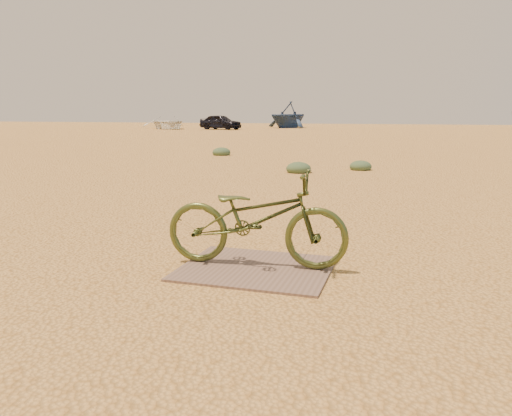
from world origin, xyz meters
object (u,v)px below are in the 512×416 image
(plywood_board, at_px, (256,268))
(boat_near_left, at_px, (168,123))
(bicycle, at_px, (256,218))
(car, at_px, (220,122))
(boat_far_left, at_px, (288,115))

(plywood_board, relative_size, boat_near_left, 0.26)
(bicycle, distance_m, car, 38.43)
(boat_near_left, xyz_separation_m, boat_far_left, (9.35, 6.17, 0.69))
(car, height_order, boat_far_left, boat_far_left)
(bicycle, height_order, boat_far_left, boat_far_left)
(car, relative_size, boat_near_left, 0.71)
(bicycle, bearing_deg, plywood_board, -168.12)
(bicycle, bearing_deg, boat_far_left, 8.23)
(boat_near_left, bearing_deg, bicycle, -101.58)
(car, height_order, boat_near_left, car)
(boat_near_left, relative_size, boat_far_left, 1.12)
(car, bearing_deg, plywood_board, -142.99)
(plywood_board, xyz_separation_m, boat_near_left, (-19.08, 35.65, 0.53))
(plywood_board, bearing_deg, bicycle, 106.75)
(plywood_board, xyz_separation_m, car, (-14.19, 35.79, 0.62))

